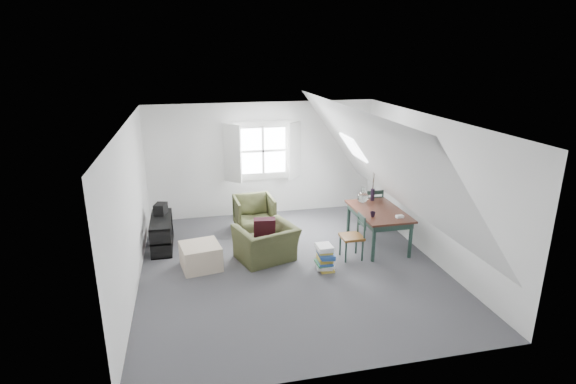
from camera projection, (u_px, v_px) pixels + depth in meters
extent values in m
plane|color=#46464B|center=(291.00, 266.00, 7.72)|extent=(5.50, 5.50, 0.00)
plane|color=white|center=(291.00, 121.00, 6.97)|extent=(5.50, 5.50, 0.00)
plane|color=white|center=(263.00, 159.00, 9.90)|extent=(5.00, 0.00, 5.00)
plane|color=white|center=(349.00, 276.00, 4.79)|extent=(5.00, 0.00, 5.00)
plane|color=white|center=(131.00, 209.00, 6.83)|extent=(0.00, 5.50, 5.50)
plane|color=white|center=(429.00, 188.00, 7.87)|extent=(0.00, 5.50, 5.50)
plane|color=white|center=(192.00, 172.00, 6.86)|extent=(3.19, 5.50, 4.48)
plane|color=white|center=(381.00, 161.00, 7.51)|extent=(3.19, 5.50, 4.48)
cube|color=white|center=(263.00, 151.00, 9.83)|extent=(1.30, 0.04, 1.30)
cube|color=white|center=(232.00, 154.00, 9.54)|extent=(0.35, 0.35, 1.25)
cube|color=white|center=(295.00, 151.00, 9.82)|extent=(0.35, 0.35, 1.25)
cube|color=white|center=(263.00, 151.00, 9.82)|extent=(1.00, 0.02, 1.00)
cube|color=white|center=(263.00, 151.00, 9.80)|extent=(1.08, 0.04, 0.05)
cube|color=white|center=(263.00, 151.00, 9.80)|extent=(0.05, 0.04, 1.08)
cube|color=white|center=(353.00, 147.00, 8.73)|extent=(0.35, 0.75, 0.47)
imported|color=#3E4224|center=(266.00, 260.00, 7.97)|extent=(1.18, 1.11, 0.63)
imported|color=#3E4224|center=(255.00, 230.00, 9.29)|extent=(0.81, 0.83, 0.72)
cube|color=#390F1B|center=(264.00, 227.00, 7.94)|extent=(0.40, 0.26, 0.39)
cube|color=#C7B296|center=(201.00, 256.00, 7.62)|extent=(0.73, 0.73, 0.42)
cube|color=#361810|center=(379.00, 211.00, 8.36)|extent=(0.85, 1.41, 0.04)
cube|color=#20362E|center=(378.00, 215.00, 8.39)|extent=(0.75, 1.32, 0.11)
cylinder|color=#20362E|center=(374.00, 244.00, 7.81)|extent=(0.07, 0.07, 0.67)
cylinder|color=#20362E|center=(410.00, 240.00, 7.96)|extent=(0.07, 0.07, 0.67)
cylinder|color=#20362E|center=(349.00, 218.00, 8.99)|extent=(0.07, 0.07, 0.67)
cylinder|color=#20362E|center=(381.00, 216.00, 9.13)|extent=(0.07, 0.07, 0.67)
sphere|color=silver|center=(363.00, 197.00, 8.71)|extent=(0.22, 0.22, 0.22)
cylinder|color=silver|center=(363.00, 190.00, 8.67)|extent=(0.07, 0.07, 0.12)
cylinder|color=black|center=(373.00, 195.00, 8.85)|extent=(0.08, 0.08, 0.24)
cylinder|color=#3F2D1E|center=(373.00, 182.00, 8.78)|extent=(0.03, 0.05, 0.43)
cylinder|color=#3F2D1E|center=(374.00, 182.00, 8.79)|extent=(0.04, 0.06, 0.43)
cylinder|color=#3F2D1E|center=(373.00, 182.00, 8.77)|extent=(0.05, 0.07, 0.42)
imported|color=black|center=(373.00, 217.00, 8.03)|extent=(0.10, 0.10, 0.09)
cube|color=white|center=(400.00, 216.00, 7.98)|extent=(0.14, 0.10, 0.04)
cube|color=brown|center=(371.00, 208.00, 9.31)|extent=(0.40, 0.40, 0.05)
cylinder|color=#20362E|center=(374.00, 214.00, 9.56)|extent=(0.03, 0.03, 0.41)
cylinder|color=#20362E|center=(381.00, 220.00, 9.26)|extent=(0.03, 0.03, 0.41)
cylinder|color=#20362E|center=(360.00, 216.00, 9.50)|extent=(0.03, 0.03, 0.41)
cylinder|color=#20362E|center=(366.00, 221.00, 9.19)|extent=(0.03, 0.03, 0.41)
cylinder|color=#20362E|center=(382.00, 200.00, 9.11)|extent=(0.03, 0.03, 0.43)
cylinder|color=#20362E|center=(367.00, 201.00, 9.04)|extent=(0.03, 0.03, 0.43)
cube|color=#20362E|center=(375.00, 192.00, 9.02)|extent=(0.33, 0.03, 0.08)
cube|color=#20362E|center=(375.00, 198.00, 9.06)|extent=(0.33, 0.03, 0.06)
cube|color=brown|center=(352.00, 237.00, 7.92)|extent=(0.38, 0.38, 0.05)
cylinder|color=#20362E|center=(340.00, 245.00, 8.10)|extent=(0.03, 0.03, 0.39)
cylinder|color=#20362E|center=(356.00, 244.00, 8.16)|extent=(0.03, 0.03, 0.39)
cylinder|color=#20362E|center=(346.00, 252.00, 7.81)|extent=(0.03, 0.03, 0.39)
cylinder|color=#20362E|center=(362.00, 251.00, 7.87)|extent=(0.03, 0.03, 0.39)
cylinder|color=#20362E|center=(358.00, 222.00, 8.04)|extent=(0.03, 0.03, 0.41)
cylinder|color=#20362E|center=(365.00, 229.00, 7.75)|extent=(0.03, 0.03, 0.41)
cube|color=#20362E|center=(362.00, 217.00, 7.85)|extent=(0.03, 0.31, 0.07)
cube|color=#20362E|center=(361.00, 223.00, 7.88)|extent=(0.03, 0.31, 0.05)
cube|color=black|center=(163.00, 246.00, 8.49)|extent=(0.37, 1.12, 0.03)
cube|color=black|center=(162.00, 233.00, 8.41)|extent=(0.37, 1.12, 0.03)
cube|color=black|center=(161.00, 219.00, 8.33)|extent=(0.37, 1.12, 0.03)
cube|color=black|center=(161.00, 245.00, 7.91)|extent=(0.37, 0.03, 0.56)
cube|color=black|center=(163.00, 223.00, 8.92)|extent=(0.37, 0.03, 0.56)
cube|color=#264C99|center=(162.00, 248.00, 8.16)|extent=(0.17, 0.19, 0.20)
cube|color=red|center=(163.00, 239.00, 8.55)|extent=(0.17, 0.22, 0.20)
cube|color=white|center=(161.00, 231.00, 8.21)|extent=(0.17, 0.20, 0.19)
cube|color=black|center=(161.00, 209.00, 8.53)|extent=(0.27, 0.32, 0.22)
cube|color=#B29933|center=(326.00, 268.00, 7.60)|extent=(0.23, 0.31, 0.04)
cube|color=white|center=(324.00, 266.00, 7.60)|extent=(0.30, 0.34, 0.04)
cube|color=white|center=(327.00, 264.00, 7.58)|extent=(0.25, 0.33, 0.04)
cube|color=#337F4C|center=(323.00, 263.00, 7.56)|extent=(0.25, 0.31, 0.03)
cube|color=#264C99|center=(325.00, 262.00, 7.54)|extent=(0.27, 0.35, 0.03)
cube|color=#B29933|center=(325.00, 260.00, 7.55)|extent=(0.23, 0.31, 0.03)
cube|color=#B29933|center=(325.00, 257.00, 7.56)|extent=(0.27, 0.34, 0.04)
cube|color=#264C99|center=(327.00, 256.00, 7.51)|extent=(0.27, 0.35, 0.04)
cube|color=#264C99|center=(326.00, 254.00, 7.50)|extent=(0.28, 0.34, 0.04)
cube|color=#B29933|center=(325.00, 251.00, 7.54)|extent=(0.25, 0.32, 0.04)
cube|color=white|center=(324.00, 249.00, 7.51)|extent=(0.25, 0.29, 0.05)
cube|color=white|center=(324.00, 246.00, 7.51)|extent=(0.26, 0.30, 0.04)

